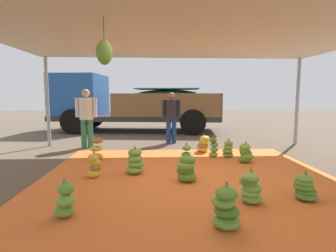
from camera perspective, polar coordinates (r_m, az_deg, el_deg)
The scene contains 19 objects.
ground_plane at distance 7.86m, azimuth 1.71°, elevation -4.52°, with size 40.00×40.00×0.00m, color brown.
tarp_orange at distance 4.96m, azimuth 4.43°, elevation -11.13°, with size 5.42×5.06×0.01m, color orange.
tent_canopy at distance 4.77m, azimuth 4.77°, elevation 20.22°, with size 8.00×7.00×2.72m.
banana_bunch_0 at distance 5.19m, azimuth -7.14°, elevation -7.73°, with size 0.48×0.47×0.53m.
banana_bunch_2 at distance 3.99m, azimuth 17.46°, elevation -12.79°, with size 0.39×0.40×0.49m.
banana_bunch_3 at distance 3.21m, azimuth 12.45°, elevation -17.04°, with size 0.41×0.43×0.54m.
banana_bunch_4 at distance 6.19m, azimuth 16.45°, elevation -5.75°, with size 0.37×0.40×0.49m.
banana_bunch_5 at distance 3.61m, azimuth -21.36°, elevation -14.93°, with size 0.36×0.36×0.49m.
banana_bunch_6 at distance 5.88m, azimuth 4.11°, elevation -6.34°, with size 0.33×0.29×0.47m.
banana_bunch_7 at distance 6.50m, azimuth -15.25°, elevation -4.94°, with size 0.47×0.47×0.56m.
banana_bunch_8 at distance 5.09m, azimuth -15.71°, elevation -8.37°, with size 0.34×0.34×0.49m.
banana_bunch_9 at distance 6.62m, azimuth 12.88°, elevation -5.01°, with size 0.34×0.35×0.47m.
banana_bunch_10 at distance 4.40m, azimuth 27.49°, elevation -11.75°, with size 0.44×0.45×0.43m.
banana_bunch_11 at distance 6.61m, azimuth 9.85°, elevation -4.70°, with size 0.31×0.31×0.54m.
banana_bunch_12 at distance 7.14m, azimuth 7.67°, elevation -3.95°, with size 0.44×0.45×0.49m.
banana_bunch_13 at distance 4.72m, azimuth 4.01°, elevation -9.27°, with size 0.48×0.49×0.50m.
cargo_truck_main at distance 11.44m, azimuth -8.09°, elevation 4.99°, with size 7.12×3.13×2.40m.
worker_0 at distance 8.35m, azimuth 0.72°, elevation 2.67°, with size 0.59×0.36×1.62m.
worker_1 at distance 7.96m, azimuth -17.26°, elevation 2.53°, with size 0.62×0.38×1.70m.
Camera 1 is at (-0.60, -4.69, 1.51)m, focal length 28.15 mm.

